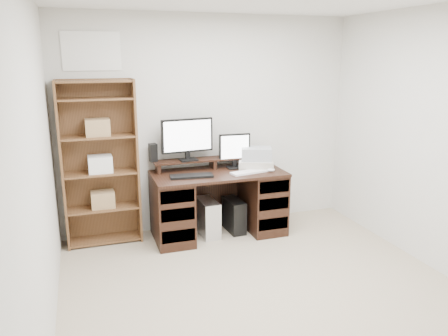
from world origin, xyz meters
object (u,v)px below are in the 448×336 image
monitor_small (235,150)px  tower_silver (208,217)px  desk (218,202)px  monitor_wide (187,137)px  printer (256,164)px  bookshelf (100,162)px  tower_black (234,215)px

monitor_small → tower_silver: (-0.37, -0.10, -0.76)m
desk → monitor_wide: 0.83m
printer → bookshelf: (-1.75, 0.19, 0.12)m
monitor_wide → bookshelf: 1.00m
monitor_wide → tower_black: monitor_wide is taller
monitor_small → tower_black: 0.78m
monitor_small → tower_black: monitor_small is taller
printer → tower_silver: 0.84m
printer → desk: bearing=-154.2°
monitor_small → tower_black: size_ratio=1.03×
printer → bookshelf: bookshelf is taller
monitor_wide → monitor_small: bearing=-12.9°
desk → tower_black: desk is taller
monitor_small → bookshelf: bookshelf is taller
tower_silver → tower_black: (0.33, 0.01, -0.02)m
monitor_small → printer: monitor_small is taller
monitor_small → desk: bearing=-151.1°
monitor_wide → printer: (0.78, -0.17, -0.34)m
monitor_small → tower_silver: 0.85m
tower_silver → printer: bearing=-1.7°
tower_silver → tower_black: bearing=-0.9°
monitor_small → tower_black: bearing=-108.9°
desk → monitor_small: monitor_small is taller
tower_silver → tower_black: tower_silver is taller
tower_black → bookshelf: bearing=169.4°
monitor_wide → bookshelf: bearing=173.7°
printer → monitor_small: bearing=-178.7°
printer → monitor_wide: bearing=-169.4°
monitor_small → monitor_wide: bearing=174.7°
tower_silver → monitor_small: bearing=13.1°
desk → tower_black: bearing=7.4°
desk → monitor_wide: size_ratio=2.48×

